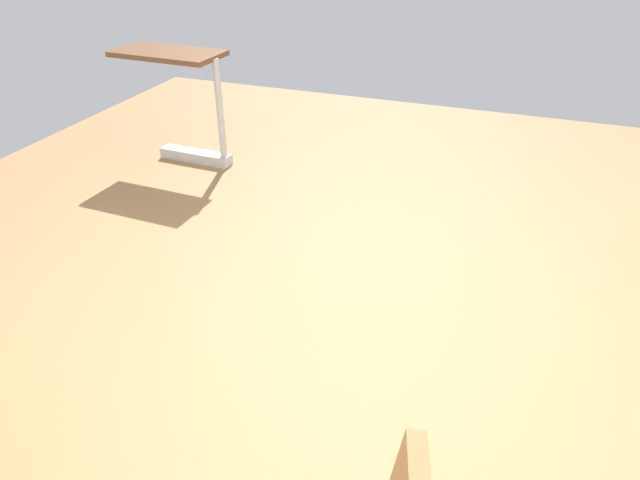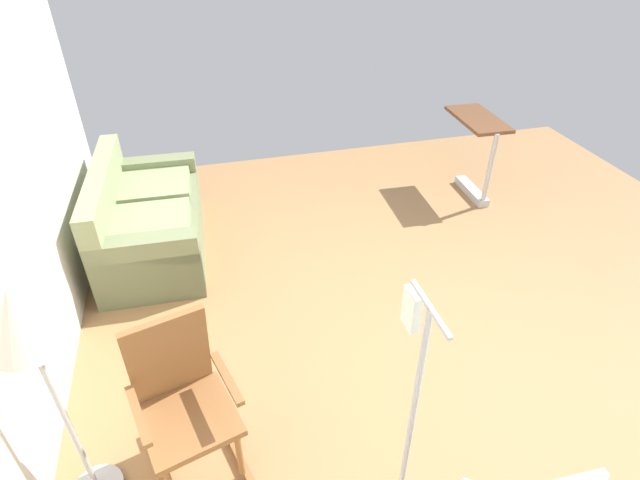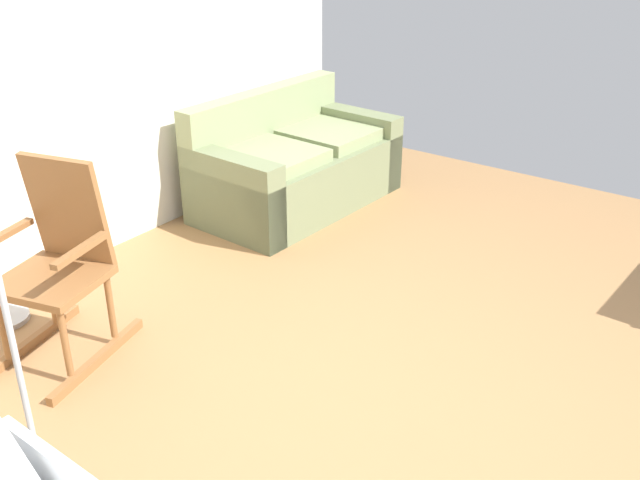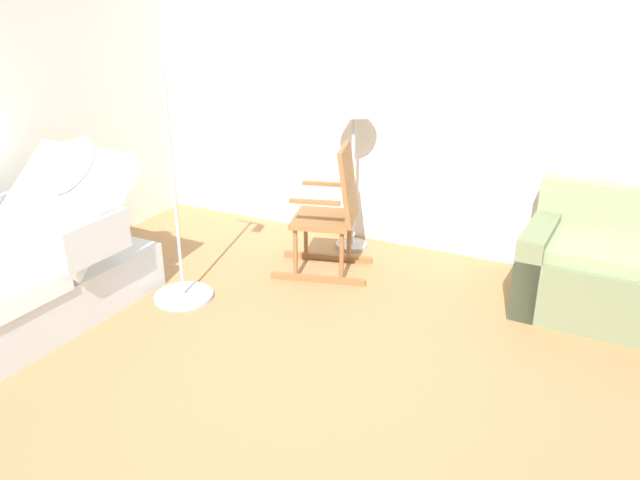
% 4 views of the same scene
% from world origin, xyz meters
% --- Properties ---
extents(ground_plane, '(6.79, 6.79, 0.00)m').
position_xyz_m(ground_plane, '(0.00, 0.00, 0.00)').
color(ground_plane, '#9E7247').
extents(back_wall, '(5.63, 0.10, 2.70)m').
position_xyz_m(back_wall, '(0.00, 2.65, 1.35)').
color(back_wall, silver).
rests_on(back_wall, ground).
extents(hospital_bed, '(1.06, 2.09, 1.21)m').
position_xyz_m(hospital_bed, '(-2.08, 0.03, 0.32)').
color(hospital_bed, silver).
rests_on(hospital_bed, ground).
extents(rocking_chair, '(0.86, 0.66, 1.05)m').
position_xyz_m(rocking_chair, '(-0.55, 1.80, 0.50)').
color(rocking_chair, brown).
rests_on(rocking_chair, ground).
extents(floor_lamp, '(0.34, 0.34, 1.48)m').
position_xyz_m(floor_lamp, '(-0.61, 2.35, 1.23)').
color(floor_lamp, '#B2B5BA').
rests_on(floor_lamp, ground).
extents(iv_pole, '(0.44, 0.44, 1.69)m').
position_xyz_m(iv_pole, '(-1.34, 0.88, 0.25)').
color(iv_pole, '#B2B5BA').
rests_on(iv_pole, ground).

